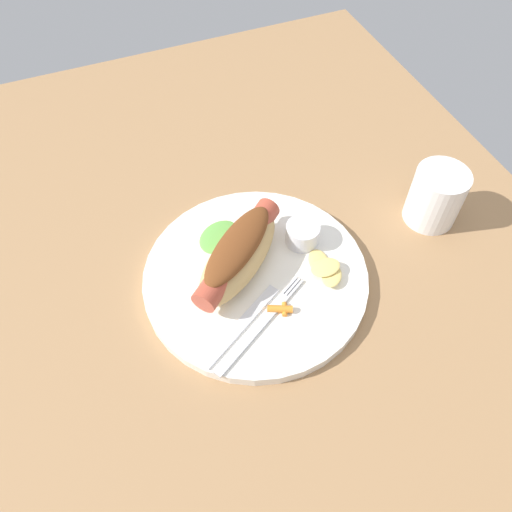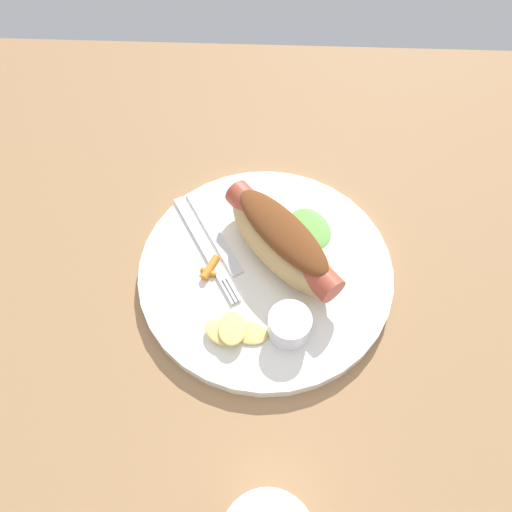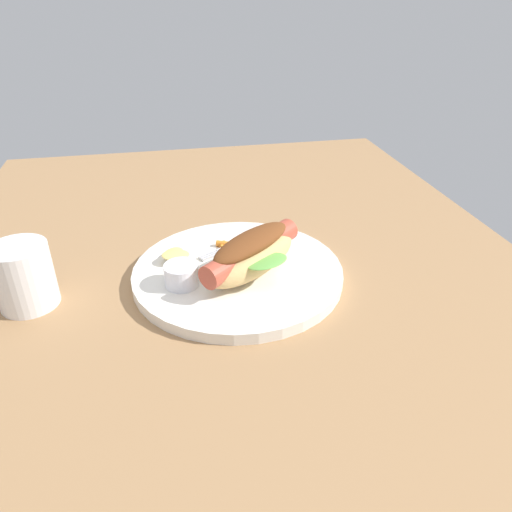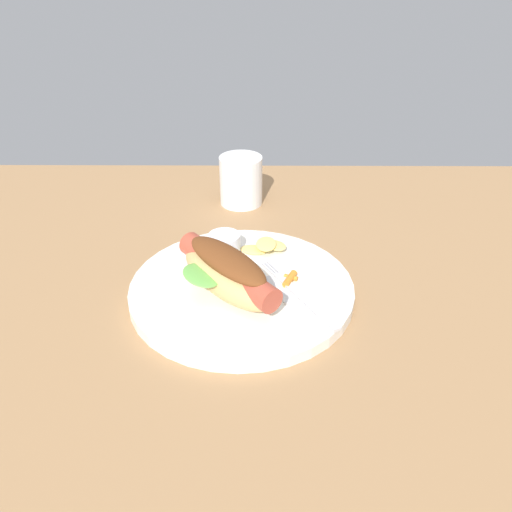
# 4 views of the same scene
# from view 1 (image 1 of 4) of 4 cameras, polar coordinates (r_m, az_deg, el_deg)

# --- Properties ---
(ground_plane) EXTENTS (1.20, 0.90, 0.02)m
(ground_plane) POSITION_cam_1_polar(r_m,az_deg,el_deg) (0.67, 0.44, -4.21)
(ground_plane) COLOR #9E754C
(plate) EXTENTS (0.30, 0.30, 0.02)m
(plate) POSITION_cam_1_polar(r_m,az_deg,el_deg) (0.67, -0.26, -2.46)
(plate) COLOR white
(plate) RESTS_ON ground_plane
(hot_dog) EXTENTS (0.16, 0.17, 0.06)m
(hot_dog) POSITION_cam_1_polar(r_m,az_deg,el_deg) (0.64, -2.07, 0.32)
(hot_dog) COLOR tan
(hot_dog) RESTS_ON plate
(sauce_ramekin) EXTENTS (0.05, 0.05, 0.03)m
(sauce_ramekin) POSITION_cam_1_polar(r_m,az_deg,el_deg) (0.69, 5.28, 2.53)
(sauce_ramekin) COLOR white
(sauce_ramekin) RESTS_ON plate
(fork) EXTENTS (0.09, 0.15, 0.00)m
(fork) POSITION_cam_1_polar(r_m,az_deg,el_deg) (0.62, 0.35, -7.92)
(fork) COLOR silver
(fork) RESTS_ON plate
(knife) EXTENTS (0.08, 0.12, 0.00)m
(knife) POSITION_cam_1_polar(r_m,az_deg,el_deg) (0.62, -1.70, -7.84)
(knife) COLOR silver
(knife) RESTS_ON plate
(chips_pile) EXTENTS (0.07, 0.04, 0.02)m
(chips_pile) POSITION_cam_1_polar(r_m,az_deg,el_deg) (0.66, 7.87, -1.43)
(chips_pile) COLOR #E8CB6E
(chips_pile) RESTS_ON plate
(carrot_garnish) EXTENTS (0.02, 0.03, 0.01)m
(carrot_garnish) POSITION_cam_1_polar(r_m,az_deg,el_deg) (0.63, 2.85, -6.02)
(carrot_garnish) COLOR orange
(carrot_garnish) RESTS_ON plate
(drinking_cup) EXTENTS (0.07, 0.07, 0.09)m
(drinking_cup) POSITION_cam_1_polar(r_m,az_deg,el_deg) (0.76, 19.70, 6.37)
(drinking_cup) COLOR white
(drinking_cup) RESTS_ON ground_plane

